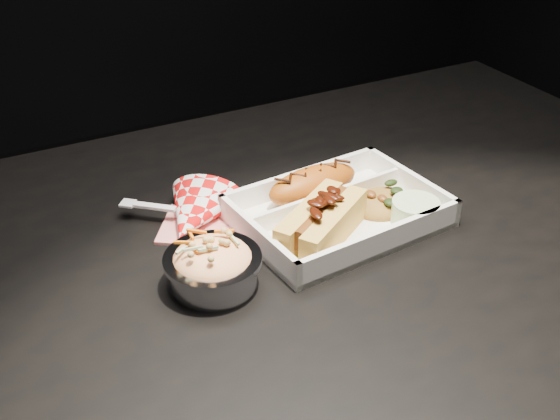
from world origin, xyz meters
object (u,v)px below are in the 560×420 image
at_px(foil_coleslaw_cup, 213,264).
at_px(hotdog, 322,220).
at_px(food_tray, 337,215).
at_px(fried_pastry, 313,184).
at_px(dining_table, 318,292).
at_px(napkin_fork, 195,214).

bearing_deg(foil_coleslaw_cup, hotdog, 6.28).
distance_m(food_tray, fried_pastry, 0.06).
distance_m(dining_table, foil_coleslaw_cup, 0.20).
distance_m(foil_coleslaw_cup, napkin_fork, 0.13).
relative_size(fried_pastry, foil_coleslaw_cup, 1.22).
bearing_deg(dining_table, hotdog, -116.40).
bearing_deg(foil_coleslaw_cup, food_tray, 13.85).
xyz_separation_m(dining_table, fried_pastry, (0.03, 0.07, 0.12)).
distance_m(food_tray, foil_coleslaw_cup, 0.20).
distance_m(hotdog, foil_coleslaw_cup, 0.15).
distance_m(food_tray, napkin_fork, 0.18).
xyz_separation_m(food_tray, hotdog, (-0.04, -0.03, 0.02)).
bearing_deg(dining_table, napkin_fork, 144.46).
relative_size(food_tray, napkin_fork, 1.64).
height_order(hotdog, napkin_fork, napkin_fork).
height_order(food_tray, hotdog, hotdog).
bearing_deg(dining_table, foil_coleslaw_cup, -168.52).
relative_size(dining_table, food_tray, 4.52).
distance_m(dining_table, hotdog, 0.12).
relative_size(foil_coleslaw_cup, napkin_fork, 0.68).
bearing_deg(fried_pastry, foil_coleslaw_cup, -151.29).
bearing_deg(food_tray, hotdog, -149.23).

